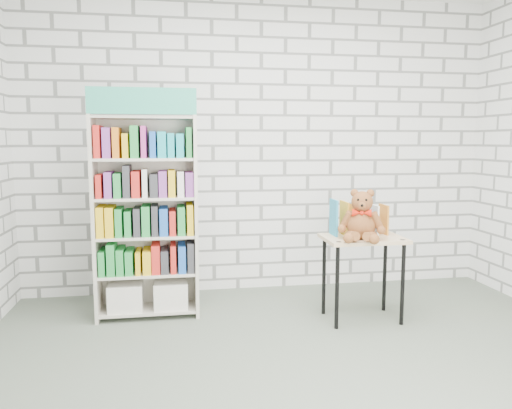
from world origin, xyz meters
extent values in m
plane|color=#535D4F|center=(0.00, 0.00, 0.00)|extent=(4.50, 4.50, 0.00)
cube|color=silver|center=(0.00, 2.00, 1.40)|extent=(4.50, 0.02, 2.80)
cube|color=beige|center=(-1.46, 1.35, 0.82)|extent=(0.03, 0.32, 1.65)
cube|color=beige|center=(-0.67, 1.35, 0.82)|extent=(0.03, 0.32, 1.65)
cube|color=beige|center=(-1.06, 1.50, 0.82)|extent=(0.82, 0.02, 1.65)
cube|color=teal|center=(-1.06, 1.20, 1.75)|extent=(0.82, 0.02, 0.20)
cube|color=beige|center=(-1.06, 1.35, 0.05)|extent=(0.77, 0.30, 0.02)
cube|color=beige|center=(-1.06, 1.35, 0.37)|extent=(0.77, 0.30, 0.02)
cube|color=beige|center=(-1.06, 1.35, 0.68)|extent=(0.77, 0.30, 0.02)
cube|color=beige|center=(-1.06, 1.35, 0.99)|extent=(0.77, 0.30, 0.02)
cube|color=beige|center=(-1.06, 1.35, 1.30)|extent=(0.77, 0.30, 0.02)
cube|color=beige|center=(-1.06, 1.35, 1.63)|extent=(0.77, 0.30, 0.02)
cube|color=silver|center=(-1.25, 1.35, 0.18)|extent=(0.27, 0.26, 0.22)
cube|color=silver|center=(-0.88, 1.35, 0.18)|extent=(0.27, 0.26, 0.22)
cube|color=#19A5B2|center=(-1.06, 1.34, 0.49)|extent=(0.77, 0.26, 0.22)
cube|color=white|center=(-1.06, 1.34, 0.80)|extent=(0.77, 0.26, 0.22)
cube|color=purple|center=(-1.06, 1.34, 1.11)|extent=(0.77, 0.26, 0.22)
cube|color=#333338|center=(-1.06, 1.34, 1.42)|extent=(0.77, 0.26, 0.22)
cube|color=tan|center=(0.65, 0.98, 0.67)|extent=(0.64, 0.44, 0.03)
cylinder|color=black|center=(0.38, 0.81, 0.33)|extent=(0.03, 0.03, 0.65)
cylinder|color=black|center=(0.38, 1.15, 0.33)|extent=(0.03, 0.03, 0.65)
cylinder|color=black|center=(0.92, 0.81, 0.33)|extent=(0.03, 0.03, 0.65)
cylinder|color=black|center=(0.92, 1.15, 0.33)|extent=(0.03, 0.03, 0.65)
cylinder|color=black|center=(0.39, 0.82, 0.68)|extent=(0.04, 0.04, 0.01)
cylinder|color=black|center=(0.91, 0.82, 0.68)|extent=(0.04, 0.04, 0.01)
cube|color=teal|center=(0.44, 1.08, 0.81)|extent=(0.01, 0.20, 0.26)
cube|color=yellow|center=(0.52, 1.08, 0.81)|extent=(0.01, 0.20, 0.26)
cube|color=orange|center=(0.61, 1.08, 0.81)|extent=(0.01, 0.20, 0.26)
cube|color=black|center=(0.69, 1.08, 0.81)|extent=(0.01, 0.20, 0.26)
cube|color=white|center=(0.78, 1.08, 0.81)|extent=(0.01, 0.20, 0.26)
cube|color=#BB6E21|center=(0.86, 1.08, 0.81)|extent=(0.01, 0.20, 0.26)
ellipsoid|color=brown|center=(0.60, 0.90, 0.80)|extent=(0.23, 0.20, 0.23)
sphere|color=brown|center=(0.60, 0.90, 0.98)|extent=(0.17, 0.17, 0.17)
sphere|color=brown|center=(0.55, 0.94, 1.04)|extent=(0.06, 0.06, 0.06)
sphere|color=brown|center=(0.66, 0.89, 1.04)|extent=(0.06, 0.06, 0.06)
sphere|color=brown|center=(0.57, 0.84, 0.95)|extent=(0.07, 0.07, 0.07)
sphere|color=black|center=(0.55, 0.85, 1.00)|extent=(0.02, 0.02, 0.02)
sphere|color=black|center=(0.60, 0.82, 1.00)|extent=(0.02, 0.02, 0.02)
sphere|color=black|center=(0.56, 0.81, 0.96)|extent=(0.02, 0.02, 0.02)
cylinder|color=brown|center=(0.48, 0.92, 0.83)|extent=(0.12, 0.12, 0.16)
cylinder|color=brown|center=(0.70, 0.84, 0.83)|extent=(0.13, 0.09, 0.16)
sphere|color=brown|center=(0.45, 0.92, 0.77)|extent=(0.07, 0.07, 0.07)
sphere|color=brown|center=(0.73, 0.81, 0.77)|extent=(0.07, 0.07, 0.07)
cylinder|color=brown|center=(0.50, 0.82, 0.73)|extent=(0.08, 0.18, 0.09)
cylinder|color=brown|center=(0.62, 0.77, 0.73)|extent=(0.17, 0.18, 0.09)
sphere|color=brown|center=(0.44, 0.76, 0.72)|extent=(0.08, 0.08, 0.08)
sphere|color=brown|center=(0.62, 0.69, 0.72)|extent=(0.08, 0.08, 0.08)
cone|color=red|center=(0.54, 0.85, 0.90)|extent=(0.08, 0.08, 0.06)
cone|color=red|center=(0.61, 0.82, 0.90)|extent=(0.08, 0.08, 0.06)
sphere|color=red|center=(0.57, 0.84, 0.90)|extent=(0.04, 0.04, 0.04)
camera|label=1|loc=(-0.85, -2.75, 1.44)|focal=35.00mm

